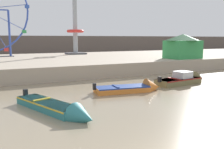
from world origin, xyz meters
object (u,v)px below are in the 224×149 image
(motorboat_olive_wood, at_px, (186,79))
(drop_tower_steel_tower, at_px, (75,18))
(motorboat_orange_hull, at_px, (135,88))
(carnival_booth_green_kiosk, at_px, (183,46))
(motorboat_teal_painted, at_px, (60,109))

(motorboat_olive_wood, xyz_separation_m, drop_tower_steel_tower, (-2.27, 22.30, 6.69))
(motorboat_orange_hull, xyz_separation_m, drop_tower_steel_tower, (3.43, 23.15, 6.79))
(carnival_booth_green_kiosk, bearing_deg, drop_tower_steel_tower, 119.15)
(motorboat_olive_wood, bearing_deg, drop_tower_steel_tower, 88.67)
(motorboat_orange_hull, height_order, carnival_booth_green_kiosk, carnival_booth_green_kiosk)
(motorboat_teal_painted, bearing_deg, motorboat_orange_hull, 95.89)
(drop_tower_steel_tower, height_order, carnival_booth_green_kiosk, drop_tower_steel_tower)
(motorboat_teal_painted, xyz_separation_m, carnival_booth_green_kiosk, (18.87, 11.75, 2.70))
(motorboat_olive_wood, distance_m, carnival_booth_green_kiosk, 10.75)
(motorboat_olive_wood, xyz_separation_m, motorboat_teal_painted, (-12.09, -3.82, -0.10))
(motorboat_teal_painted, height_order, carnival_booth_green_kiosk, carnival_booth_green_kiosk)
(motorboat_orange_hull, distance_m, carnival_booth_green_kiosk, 15.50)
(motorboat_olive_wood, bearing_deg, carnival_booth_green_kiosk, 42.33)
(motorboat_orange_hull, relative_size, motorboat_olive_wood, 0.93)
(motorboat_olive_wood, distance_m, motorboat_teal_painted, 12.68)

